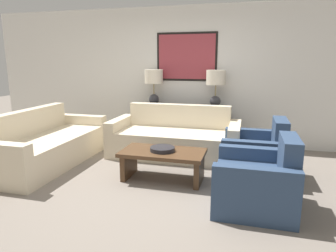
{
  "coord_description": "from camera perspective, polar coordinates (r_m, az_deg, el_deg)",
  "views": [
    {
      "loc": [
        1.18,
        -3.47,
        1.62
      ],
      "look_at": [
        0.03,
        0.83,
        0.65
      ],
      "focal_mm": 32.0,
      "sensor_mm": 36.0,
      "label": 1
    }
  ],
  "objects": [
    {
      "name": "table_lamp_right",
      "position": [
        5.64,
        9.09,
        8.18
      ],
      "size": [
        0.36,
        0.36,
        0.7
      ],
      "color": "#333338",
      "rests_on": "console_table"
    },
    {
      "name": "table_lamp_left",
      "position": [
        5.88,
        -2.72,
        8.48
      ],
      "size": [
        0.36,
        0.36,
        0.7
      ],
      "color": "#333338",
      "rests_on": "console_table"
    },
    {
      "name": "couch_by_side",
      "position": [
        5.17,
        -22.17,
        -3.53
      ],
      "size": [
        0.95,
        2.2,
        0.86
      ],
      "color": "beige",
      "rests_on": "ground_plane"
    },
    {
      "name": "armchair_near_camera",
      "position": [
        3.53,
        16.67,
        -10.36
      ],
      "size": [
        0.86,
        0.88,
        0.84
      ],
      "color": "navy",
      "rests_on": "ground_plane"
    },
    {
      "name": "decorative_bowl",
      "position": [
        4.1,
        -1.07,
        -4.4
      ],
      "size": [
        0.34,
        0.34,
        0.06
      ],
      "color": "#232328",
      "rests_on": "coffee_table"
    },
    {
      "name": "armchair_near_back_wall",
      "position": [
        4.49,
        16.36,
        -5.45
      ],
      "size": [
        0.86,
        0.88,
        0.84
      ],
      "color": "navy",
      "rests_on": "ground_plane"
    },
    {
      "name": "console_table",
      "position": [
        5.85,
        2.97,
        0.01
      ],
      "size": [
        1.7,
        0.39,
        0.76
      ],
      "color": "black",
      "rests_on": "ground_plane"
    },
    {
      "name": "back_wall",
      "position": [
        5.99,
        3.62,
        9.47
      ],
      "size": [
        8.44,
        0.12,
        2.65
      ],
      "color": "silver",
      "rests_on": "ground_plane"
    },
    {
      "name": "coffee_table",
      "position": [
        4.14,
        -0.97,
        -6.24
      ],
      "size": [
        1.14,
        0.6,
        0.42
      ],
      "color": "#4C331E",
      "rests_on": "ground_plane"
    },
    {
      "name": "ground_plane",
      "position": [
        4.01,
        -3.56,
        -11.57
      ],
      "size": [
        20.0,
        20.0,
        0.0
      ],
      "primitive_type": "plane",
      "color": "slate"
    },
    {
      "name": "couch_by_back_wall",
      "position": [
        5.2,
        1.32,
        -2.54
      ],
      "size": [
        2.2,
        0.95,
        0.86
      ],
      "color": "beige",
      "rests_on": "ground_plane"
    }
  ]
}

